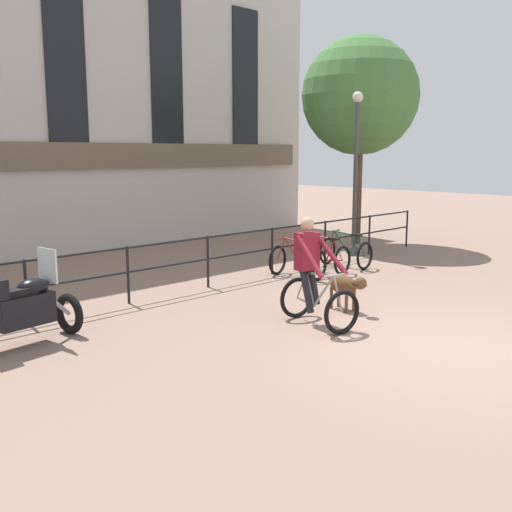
# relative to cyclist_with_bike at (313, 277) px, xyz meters

# --- Properties ---
(ground_plane) EXTENTS (60.00, 60.00, 0.00)m
(ground_plane) POSITION_rel_cyclist_with_bike_xyz_m (0.50, -2.03, -0.76)
(ground_plane) COLOR #8E7060
(canal_railing) EXTENTS (15.05, 0.05, 1.05)m
(canal_railing) POSITION_rel_cyclist_with_bike_xyz_m (0.50, 3.17, -0.05)
(canal_railing) COLOR black
(canal_railing) RESTS_ON ground_plane
(building_facade) EXTENTS (18.00, 0.72, 8.71)m
(building_facade) POSITION_rel_cyclist_with_bike_xyz_m (0.50, 8.96, 3.57)
(building_facade) COLOR beige
(building_facade) RESTS_ON ground_plane
(cyclist_with_bike) EXTENTS (0.89, 1.28, 1.70)m
(cyclist_with_bike) POSITION_rel_cyclist_with_bike_xyz_m (0.00, 0.00, 0.00)
(cyclist_with_bike) COLOR black
(cyclist_with_bike) RESTS_ON ground_plane
(dog) EXTENTS (0.35, 1.00, 0.65)m
(dog) POSITION_rel_cyclist_with_bike_xyz_m (1.01, 0.11, -0.32)
(dog) COLOR brown
(dog) RESTS_ON ground_plane
(parked_motorcycle) EXTENTS (1.68, 0.82, 1.35)m
(parked_motorcycle) POSITION_rel_cyclist_with_bike_xyz_m (-3.78, 2.13, -0.20)
(parked_motorcycle) COLOR black
(parked_motorcycle) RESTS_ON ground_plane
(parked_bicycle_near_lamp) EXTENTS (0.83, 1.20, 0.86)m
(parked_bicycle_near_lamp) POSITION_rel_cyclist_with_bike_xyz_m (2.49, 2.51, -0.41)
(parked_bicycle_near_lamp) COLOR black
(parked_bicycle_near_lamp) RESTS_ON ground_plane
(parked_bicycle_mid_left) EXTENTS (0.76, 1.16, 0.86)m
(parked_bicycle_mid_left) POSITION_rel_cyclist_with_bike_xyz_m (3.36, 2.51, -0.41)
(parked_bicycle_mid_left) COLOR black
(parked_bicycle_mid_left) RESTS_ON ground_plane
(parked_bicycle_mid_right) EXTENTS (0.73, 1.15, 0.86)m
(parked_bicycle_mid_right) POSITION_rel_cyclist_with_bike_xyz_m (4.22, 2.51, -0.41)
(parked_bicycle_mid_right) COLOR black
(parked_bicycle_mid_right) RESTS_ON ground_plane
(street_lamp) EXTENTS (0.28, 0.28, 4.23)m
(street_lamp) POSITION_rel_cyclist_with_bike_xyz_m (5.78, 3.42, 1.61)
(street_lamp) COLOR #424247
(street_lamp) RESTS_ON ground_plane
(tree_canalside_right) EXTENTS (3.38, 3.38, 5.99)m
(tree_canalside_right) POSITION_rel_cyclist_with_bike_xyz_m (7.52, 4.60, 3.52)
(tree_canalside_right) COLOR brown
(tree_canalside_right) RESTS_ON ground_plane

